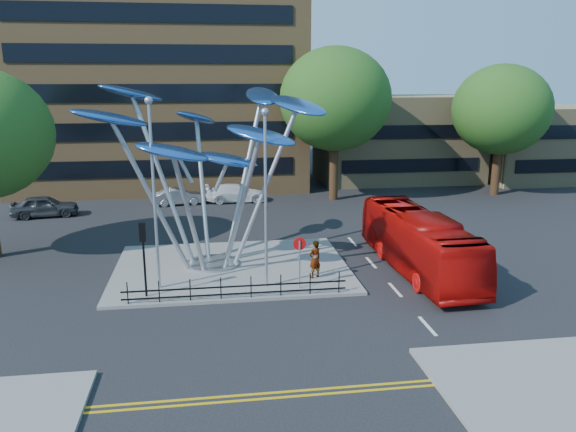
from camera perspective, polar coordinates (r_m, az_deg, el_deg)
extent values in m
plane|color=black|center=(24.03, -2.63, -10.04)|extent=(120.00, 120.00, 0.00)
cube|color=slate|center=(29.51, -5.72, -5.27)|extent=(12.00, 9.00, 0.15)
cube|color=gold|center=(18.74, -0.75, -17.47)|extent=(40.00, 0.12, 0.01)
cube|color=gold|center=(18.48, -0.62, -17.95)|extent=(40.00, 0.12, 0.01)
cube|color=olive|center=(54.24, -13.06, 19.19)|extent=(25.00, 15.00, 30.00)
cube|color=tan|center=(55.20, 11.05, 7.74)|extent=(15.00, 8.00, 8.00)
cube|color=tan|center=(59.59, 24.59, 6.70)|extent=(12.00, 8.00, 7.00)
cylinder|color=black|center=(45.51, 4.68, 5.21)|extent=(0.70, 0.70, 5.72)
ellipsoid|color=#1C4714|center=(45.02, 4.82, 11.77)|extent=(8.80, 8.80, 8.10)
cylinder|color=black|center=(50.53, 20.41, 4.88)|extent=(0.70, 0.70, 5.06)
ellipsoid|color=#1C4714|center=(50.08, 20.86, 10.08)|extent=(8.00, 8.00, 7.36)
cylinder|color=#9EA0A5|center=(29.92, -7.69, -4.79)|extent=(2.80, 2.80, 0.12)
cylinder|color=#9EA0A5|center=(28.36, -10.35, 2.11)|extent=(0.24, 0.24, 7.80)
ellipsoid|color=#295EB2|center=(27.16, -17.64, 9.49)|extent=(3.92, 2.95, 1.39)
cylinder|color=#9EA0A5|center=(28.10, -8.69, 0.60)|extent=(0.24, 0.24, 6.40)
ellipsoid|color=#295EB2|center=(25.40, -11.70, 6.40)|extent=(3.47, 1.78, 1.31)
cylinder|color=#9EA0A5|center=(28.23, -6.68, 1.36)|extent=(0.24, 0.24, 7.00)
ellipsoid|color=#295EB2|center=(26.20, -2.82, 8.22)|extent=(3.81, 3.11, 1.36)
cylinder|color=#9EA0A5|center=(28.91, -5.57, 2.90)|extent=(0.24, 0.24, 8.20)
ellipsoid|color=#295EB2|center=(29.16, 1.01, 11.19)|extent=(3.52, 4.06, 1.44)
cylinder|color=#9EA0A5|center=(29.74, -6.44, 3.59)|extent=(0.24, 0.24, 8.60)
ellipsoid|color=#295EB2|center=(31.41, -2.68, 12.11)|extent=(2.21, 3.79, 1.39)
cylinder|color=#9EA0A5|center=(29.94, -8.32, 2.43)|extent=(0.24, 0.24, 7.40)
ellipsoid|color=#295EB2|center=(32.03, -9.29, 9.83)|extent=(3.02, 3.71, 1.34)
cylinder|color=#9EA0A5|center=(29.24, -9.94, 3.48)|extent=(0.24, 0.24, 8.80)
ellipsoid|color=#295EB2|center=(30.39, -15.62, 11.93)|extent=(3.88, 3.60, 1.42)
ellipsoid|color=#295EB2|center=(28.83, -11.68, 6.48)|extent=(3.40, 1.96, 1.13)
ellipsoid|color=#295EB2|center=(28.25, -6.21, 5.72)|extent=(3.39, 2.16, 1.11)
cylinder|color=#9EA0A5|center=(26.03, -13.42, 1.68)|extent=(0.14, 0.14, 8.50)
sphere|color=#9EA0A5|center=(25.49, -13.98, 11.32)|extent=(0.36, 0.36, 0.36)
cylinder|color=#9EA0A5|center=(25.61, -2.28, 1.28)|extent=(0.14, 0.14, 8.00)
sphere|color=#9EA0A5|center=(25.02, -2.37, 10.52)|extent=(0.36, 0.36, 0.36)
cylinder|color=black|center=(25.81, -14.38, -4.59)|extent=(0.10, 0.10, 3.20)
cube|color=black|center=(25.41, -14.57, -1.59)|extent=(0.28, 0.18, 0.85)
sphere|color=#FF0C0C|center=(25.34, -14.61, -0.98)|extent=(0.18, 0.18, 0.18)
cylinder|color=#9EA0A5|center=(26.10, 1.18, -4.97)|extent=(0.08, 0.08, 2.30)
cylinder|color=red|center=(25.82, 1.18, -2.85)|extent=(0.60, 0.04, 0.60)
cube|color=white|center=(25.84, 1.18, -2.83)|extent=(0.42, 0.03, 0.10)
cylinder|color=black|center=(25.52, -15.99, -7.54)|extent=(0.05, 0.05, 1.00)
cylinder|color=black|center=(25.36, -12.96, -7.48)|extent=(0.05, 0.05, 1.00)
cylinder|color=black|center=(25.28, -9.91, -7.40)|extent=(0.05, 0.05, 1.00)
cylinder|color=black|center=(25.26, -6.84, -7.30)|extent=(0.05, 0.05, 1.00)
cylinder|color=black|center=(25.32, -3.77, -7.18)|extent=(0.05, 0.05, 1.00)
cylinder|color=black|center=(25.44, -0.74, -7.04)|extent=(0.05, 0.05, 1.00)
cylinder|color=black|center=(25.64, 2.26, -6.88)|extent=(0.05, 0.05, 1.00)
cylinder|color=black|center=(25.90, 5.21, -6.70)|extent=(0.05, 0.05, 1.00)
cube|color=black|center=(25.26, -5.31, -7.13)|extent=(10.00, 0.06, 0.06)
cube|color=black|center=(25.39, -5.29, -7.87)|extent=(10.00, 0.06, 0.06)
imported|color=#B30A08|center=(29.55, 13.09, -2.59)|extent=(2.91, 11.07, 3.06)
imported|color=gray|center=(27.53, 2.74, -4.41)|extent=(0.82, 0.73, 1.89)
imported|color=#3B3E42|center=(43.69, -23.49, 0.93)|extent=(4.76, 2.51, 1.54)
imported|color=#939599|center=(44.72, -11.04, 1.96)|extent=(4.08, 1.95, 1.29)
imported|color=white|center=(45.11, -5.30, 2.34)|extent=(4.95, 2.17, 1.41)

